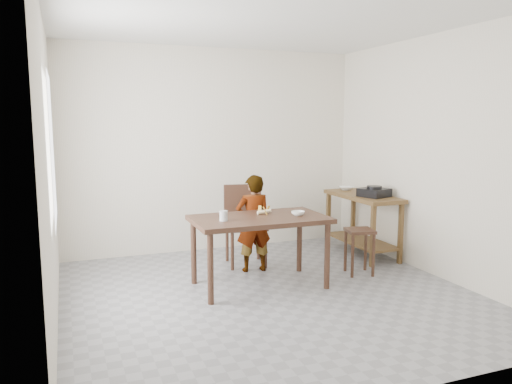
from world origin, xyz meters
name	(u,v)px	position (x,y,z in m)	size (l,w,h in m)	color
floor	(270,297)	(0.00, 0.00, -0.02)	(4.00, 4.00, 0.04)	gray
ceiling	(271,16)	(0.00, 0.00, 2.72)	(4.00, 4.00, 0.04)	white
wall_back	(213,150)	(0.00, 2.02, 1.35)	(4.00, 0.04, 2.70)	white
wall_front	(401,188)	(0.00, -2.02, 1.35)	(4.00, 0.04, 2.70)	white
wall_left	(46,169)	(-2.02, 0.00, 1.35)	(0.04, 4.00, 2.70)	white
wall_right	(437,157)	(2.02, 0.00, 1.35)	(0.04, 4.00, 2.70)	white
window_pane	(52,150)	(-1.97, 0.20, 1.50)	(0.02, 1.10, 1.30)	white
dining_table	(259,252)	(0.00, 0.30, 0.38)	(1.40, 0.80, 0.75)	#3D2519
prep_counter	(362,224)	(1.72, 1.00, 0.40)	(0.50, 1.20, 0.80)	brown
child	(253,223)	(0.13, 0.83, 0.57)	(0.41, 0.27, 1.13)	silver
dining_chair	(246,226)	(0.14, 1.10, 0.48)	(0.47, 0.47, 0.96)	#3D2519
stool	(359,252)	(1.22, 0.29, 0.26)	(0.30, 0.30, 0.52)	#3D2519
glass_tumbler	(224,216)	(-0.41, 0.24, 0.80)	(0.08, 0.08, 0.10)	silver
small_bowl	(298,213)	(0.42, 0.23, 0.77)	(0.14, 0.14, 0.05)	white
banana	(264,211)	(0.11, 0.43, 0.78)	(0.18, 0.12, 0.06)	#F2D559
serving_bowl	(346,188)	(1.72, 1.43, 0.82)	(0.20, 0.20, 0.05)	white
gas_burner	(374,193)	(1.74, 0.78, 0.85)	(0.32, 0.32, 0.11)	black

